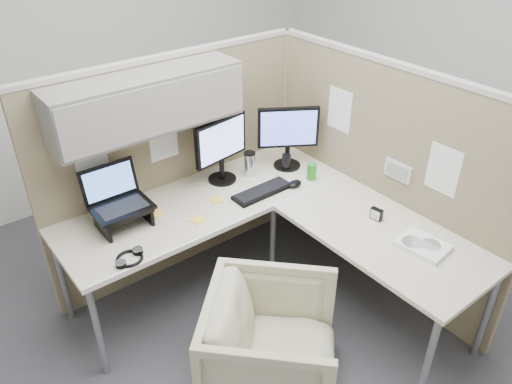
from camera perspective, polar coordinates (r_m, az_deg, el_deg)
ground at (r=3.53m, az=1.26°, el=-14.08°), size 4.50×4.50×0.00m
partition_back at (r=3.36m, az=-10.45°, el=5.96°), size 2.00×0.36×1.63m
partition_right at (r=3.52m, az=13.58°, el=1.65°), size 0.07×2.03×1.63m
desk at (r=3.21m, az=1.71°, el=-3.24°), size 2.00×1.98×0.73m
office_chair at (r=2.90m, az=1.77°, el=-16.60°), size 0.97×0.97×0.73m
monitor_left at (r=3.44m, az=-4.01°, el=5.34°), size 0.44×0.20×0.47m
monitor_right at (r=3.62m, az=3.69°, el=6.78°), size 0.39×0.26×0.47m
laptop_station at (r=3.14m, az=-15.33°, el=-1.40°), size 0.35×0.30×0.36m
keyboard at (r=3.40m, az=0.72°, el=0.05°), size 0.43×0.15×0.02m
mouse at (r=3.48m, az=4.44°, el=0.94°), size 0.12×0.09×0.04m
travel_mug at (r=3.58m, az=-0.73°, el=3.26°), size 0.08×0.08×0.18m
soda_can_green at (r=3.56m, az=6.38°, el=2.34°), size 0.07×0.07×0.12m
soda_can_silver at (r=3.67m, az=3.48°, el=3.45°), size 0.07×0.07×0.12m
sticky_note_a at (r=3.16m, az=-6.71°, el=-3.18°), size 0.08×0.08×0.01m
sticky_note_c at (r=3.26m, az=-11.25°, el=-2.42°), size 0.09×0.09×0.01m
sticky_note_d at (r=3.34m, az=-4.50°, el=-0.91°), size 0.09×0.09×0.01m
headphones at (r=2.91m, az=-14.25°, el=-7.33°), size 0.20×0.20×0.03m
paper_stack at (r=3.07m, az=18.55°, el=-5.81°), size 0.25×0.30×0.03m
desk_clock at (r=3.22m, az=13.60°, el=-2.47°), size 0.05×0.08×0.08m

